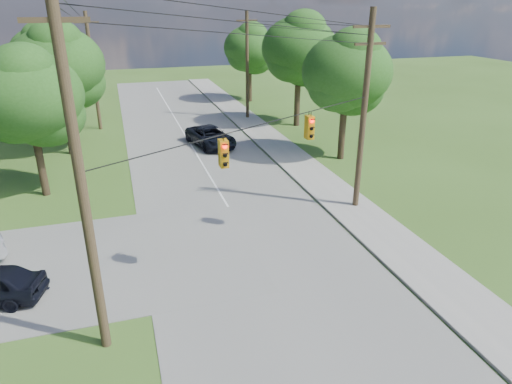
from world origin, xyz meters
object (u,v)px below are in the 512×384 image
object	(u,v)px
pole_sw	(79,172)
pole_north_w	(93,71)
pole_north_e	(247,65)
pole_ne	(364,111)
car_main_north	(211,137)

from	to	relation	value
pole_sw	pole_north_w	size ratio (longest dim) A/B	1.20
pole_north_e	pole_north_w	world-z (taller)	same
pole_north_e	pole_north_w	distance (m)	13.90
pole_ne	pole_sw	bearing A→B (deg)	-150.62
pole_north_w	car_main_north	distance (m)	12.54
pole_north_w	car_main_north	world-z (taller)	pole_north_w
pole_sw	pole_north_w	world-z (taller)	pole_sw
car_main_north	pole_ne	bearing A→B (deg)	-81.68
pole_north_w	car_main_north	bearing A→B (deg)	-43.75
pole_ne	pole_north_e	world-z (taller)	pole_ne
pole_north_w	pole_ne	bearing A→B (deg)	-57.71
pole_ne	pole_north_w	distance (m)	26.03
pole_sw	pole_north_e	distance (m)	32.55
pole_sw	pole_ne	world-z (taller)	pole_sw
pole_ne	pole_north_e	size ratio (longest dim) A/B	1.05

